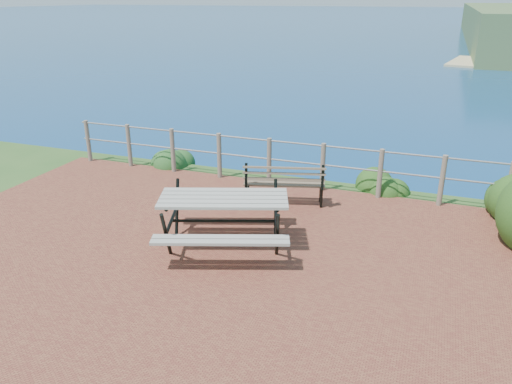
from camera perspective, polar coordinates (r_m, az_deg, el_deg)
ground at (r=7.89m, az=-6.40°, el=-7.20°), size 10.00×7.00×0.12m
ocean at (r=206.21m, az=20.40°, el=19.27°), size 1200.00×1200.00×0.00m
safety_railing at (r=10.52m, az=1.52°, el=3.82°), size 9.40×0.10×1.00m
picnic_table at (r=7.89m, az=-3.68°, el=-2.76°), size 2.15×1.65×0.84m
park_bench at (r=9.50m, az=3.26°, el=1.78°), size 1.58×0.78×0.87m
shrub_lip_west at (r=12.19m, az=-9.38°, el=3.20°), size 0.84×0.84×0.61m
shrub_lip_east at (r=10.74m, az=14.34°, el=0.26°), size 0.81×0.81×0.56m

